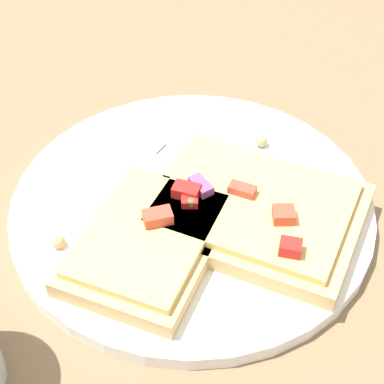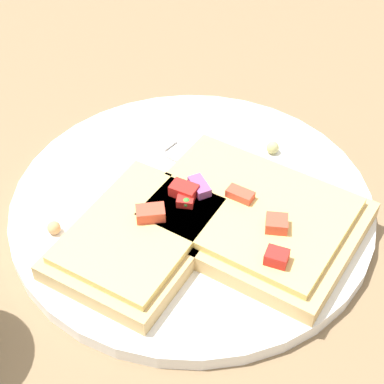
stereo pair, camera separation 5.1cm
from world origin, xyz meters
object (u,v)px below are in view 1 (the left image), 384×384
Objects in this scene: plate at (192,206)px; pizza_slice_main at (255,210)px; knife at (170,154)px; pizza_slice_corner at (149,240)px; fork at (162,218)px.

plate is 1.50× the size of pizza_slice_main.
pizza_slice_corner is at bearing -64.72° from knife.
plate is 0.05m from pizza_slice_main.
plate is at bearing -9.33° from pizza_slice_corner.
knife is at bearing 15.83° from pizza_slice_corner.
plate is 1.84× the size of pizza_slice_corner.
fork reaches higher than plate.
fork is (-0.00, -0.03, 0.01)m from plate.
pizza_slice_corner is (-0.03, -0.08, 0.00)m from pizza_slice_main.
pizza_slice_corner is at bearing -75.63° from plate.
pizza_slice_corner is at bearing -76.46° from fork.
fork is at bearing -92.34° from plate.
pizza_slice_corner is (0.01, -0.06, 0.02)m from plate.
plate is 1.44× the size of fork.
plate is at bearing -39.01° from knife.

